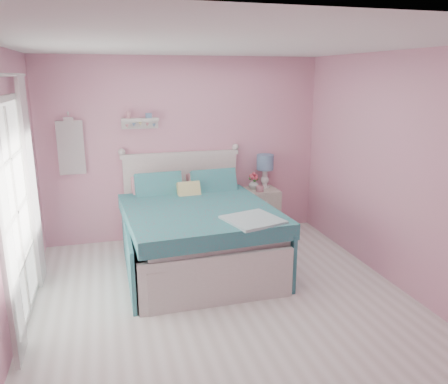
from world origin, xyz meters
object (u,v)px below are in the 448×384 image
bed (196,233)px  table_lamp (265,165)px  teacup (260,189)px  nightstand (261,211)px  vase (254,184)px

bed → table_lamp: (1.26, 0.95, 0.62)m
table_lamp → teacup: size_ratio=4.50×
teacup → table_lamp: bearing=54.4°
bed → table_lamp: bed is taller
bed → teacup: 1.36m
table_lamp → teacup: (-0.15, -0.22, -0.31)m
bed → nightstand: (1.17, 0.84, -0.07)m
nightstand → teacup: (-0.07, -0.11, 0.39)m
table_lamp → vase: 0.34m
teacup → vase: bearing=104.0°
nightstand → vase: size_ratio=4.45×
table_lamp → vase: size_ratio=3.23×
table_lamp → vase: bearing=-163.4°
bed → vase: size_ratio=14.41×
bed → teacup: bearing=30.0°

